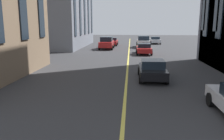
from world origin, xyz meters
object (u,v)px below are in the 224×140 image
at_px(car_black_trailing, 152,70).
at_px(car_silver_far, 155,40).
at_px(car_silver_mid, 143,41).
at_px(car_red_oncoming, 112,41).
at_px(car_red_near, 107,43).
at_px(car_red_parked_b, 144,49).

height_order(car_black_trailing, car_silver_far, car_black_trailing).
height_order(car_silver_mid, car_red_oncoming, car_silver_mid).
bearing_deg(car_black_trailing, car_red_near, 15.05).
bearing_deg(car_red_near, car_red_oncoming, -3.39).
bearing_deg(car_red_parked_b, car_red_near, 43.97).
height_order(car_red_oncoming, car_red_parked_b, same).
bearing_deg(car_silver_far, car_red_parked_b, 169.30).
height_order(car_silver_far, car_red_near, car_red_near).
bearing_deg(car_silver_far, car_black_trailing, 173.94).
relative_size(car_silver_far, car_red_parked_b, 1.00).
height_order(car_silver_far, car_red_parked_b, same).
bearing_deg(car_red_near, car_red_parked_b, -136.03).
height_order(car_black_trailing, car_red_parked_b, car_black_trailing).
relative_size(car_silver_mid, car_silver_far, 1.07).
bearing_deg(car_red_parked_b, car_silver_far, -10.70).
xyz_separation_m(car_black_trailing, car_red_oncoming, (25.47, 4.84, 0.00)).
relative_size(car_black_trailing, car_red_oncoming, 0.89).
distance_m(car_silver_mid, car_red_parked_b, 8.63).
relative_size(car_black_trailing, car_red_near, 0.83).
relative_size(car_silver_far, car_red_oncoming, 1.00).
distance_m(car_black_trailing, car_red_near, 20.03).
xyz_separation_m(car_black_trailing, car_silver_far, (29.55, -3.14, 0.00)).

